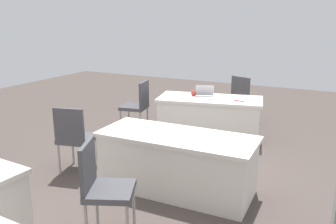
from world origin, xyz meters
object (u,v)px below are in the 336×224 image
table_foreground (209,118)px  chair_back_row (75,135)px  chair_tucked_left (102,184)px  chair_tucked_right (138,103)px  table_mid_right (177,162)px  yarn_ball (194,93)px  scissors_red (239,101)px  chair_aisle (244,96)px  laptop_silver (205,95)px

table_foreground → chair_back_row: chair_back_row is taller
chair_back_row → table_foreground: bearing=49.5°
chair_tucked_left → chair_back_row: bearing=-153.3°
table_foreground → chair_tucked_right: 1.32m
table_mid_right → yarn_ball: bearing=-72.9°
table_mid_right → chair_back_row: 1.47m
table_mid_right → scissors_red: 2.06m
table_mid_right → chair_aisle: chair_aisle is taller
chair_aisle → table_foreground: bearing=-82.5°
scissors_red → table_foreground: bearing=-166.7°
chair_tucked_left → laptop_silver: size_ratio=2.45×
table_mid_right → laptop_silver: (0.41, -2.00, 0.40)m
chair_tucked_right → laptop_silver: size_ratio=2.43×
table_foreground → yarn_ball: bearing=-5.2°
table_foreground → chair_aisle: chair_aisle is taller
chair_aisle → chair_back_row: size_ratio=1.01×
scissors_red → yarn_ball: bearing=-168.1°
table_foreground → laptop_silver: bearing=20.4°
chair_aisle → laptop_silver: bearing=-86.1°
laptop_silver → yarn_ball: 0.24m
table_foreground → chair_back_row: bearing=62.5°
laptop_silver → chair_tucked_left: bearing=73.8°
table_mid_right → chair_back_row: chair_back_row is taller
yarn_ball → table_foreground: bearing=174.8°
chair_aisle → laptop_silver: 1.29m
laptop_silver → scissors_red: 0.60m
chair_tucked_left → chair_aisle: chair_tucked_left is taller
chair_aisle → laptop_silver: (0.38, 1.22, 0.22)m
chair_tucked_right → chair_aisle: chair_tucked_right is taller
table_foreground → scissors_red: bearing=178.5°
chair_back_row → yarn_ball: (-0.82, -2.21, 0.24)m
chair_tucked_left → yarn_ball: size_ratio=9.62×
table_mid_right → scissors_red: bearing=-95.4°
table_foreground → scissors_red: size_ratio=10.55×
yarn_ball → table_mid_right: bearing=107.1°
table_mid_right → yarn_ball: yarn_ball is taller
chair_tucked_left → yarn_ball: bearing=163.9°
chair_aisle → yarn_ball: (0.61, 1.16, 0.23)m
chair_tucked_right → chair_aisle: size_ratio=1.02×
laptop_silver → scissors_red: laptop_silver is taller
table_mid_right → chair_tucked_right: bearing=-47.1°
chair_tucked_right → yarn_ball: bearing=-79.5°
chair_back_row → chair_tucked_right: bearing=81.0°
chair_back_row → chair_tucked_left: bearing=-53.0°
table_mid_right → chair_aisle: 3.22m
chair_tucked_left → table_foreground: bearing=158.4°
chair_tucked_left → scissors_red: 3.23m
chair_tucked_right → table_mid_right: bearing=-147.3°
table_mid_right → laptop_silver: laptop_silver is taller
scissors_red → chair_tucked_right: bearing=-155.0°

